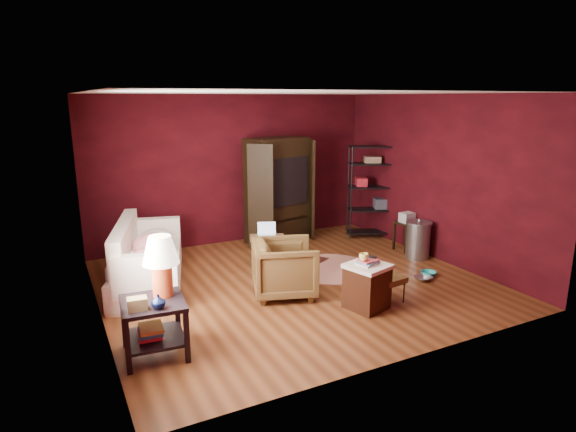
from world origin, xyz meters
name	(u,v)px	position (x,y,z in m)	size (l,w,h in m)	color
room	(292,192)	(-0.04, -0.01, 1.40)	(5.54, 5.04, 2.84)	brown
sofa	(146,261)	(-2.01, 0.85, 0.40)	(2.04, 0.60, 0.80)	white
armchair	(285,266)	(-0.33, -0.34, 0.43)	(0.84, 0.79, 0.87)	black
pet_bowl_steel	(424,272)	(1.82, -0.82, 0.13)	(0.27, 0.07, 0.27)	#B6B8BE
pet_bowl_turquoise	(429,269)	(2.02, -0.72, 0.12)	(0.24, 0.07, 0.24)	teal
vase	(158,302)	(-2.30, -1.39, 0.70)	(0.15, 0.15, 0.15)	#0B1438
mug	(364,256)	(0.37, -1.25, 0.74)	(0.12, 0.10, 0.12)	#FFEF7C
side_table	(157,285)	(-2.25, -1.13, 0.78)	(0.71, 0.71, 1.31)	black
sofa_cushions	(146,258)	(-2.00, 0.87, 0.44)	(1.38, 2.28, 0.89)	white
hamper	(367,285)	(0.44, -1.24, 0.32)	(0.62, 0.62, 0.70)	#441E0F
footstool	(389,280)	(0.83, -1.21, 0.32)	(0.41, 0.41, 0.37)	black
rug_round	(331,268)	(0.82, 0.27, 0.01)	(1.85, 1.85, 0.01)	beige
rug_oriental	(293,263)	(0.37, 0.75, 0.02)	(1.36, 1.21, 0.01)	#521A16
laptop_desk	(267,240)	(-0.02, 0.92, 0.44)	(0.68, 0.59, 0.71)	brown
tv_armoire	(279,189)	(0.75, 2.08, 1.04)	(1.53, 1.07, 2.00)	black
wire_shelving	(372,188)	(2.54, 1.52, 1.01)	(0.98, 0.72, 1.83)	black
small_stand	(407,222)	(2.58, 0.50, 0.53)	(0.39, 0.39, 0.71)	black
trash_can	(418,240)	(2.47, 0.06, 0.33)	(0.49, 0.49, 0.71)	#929398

